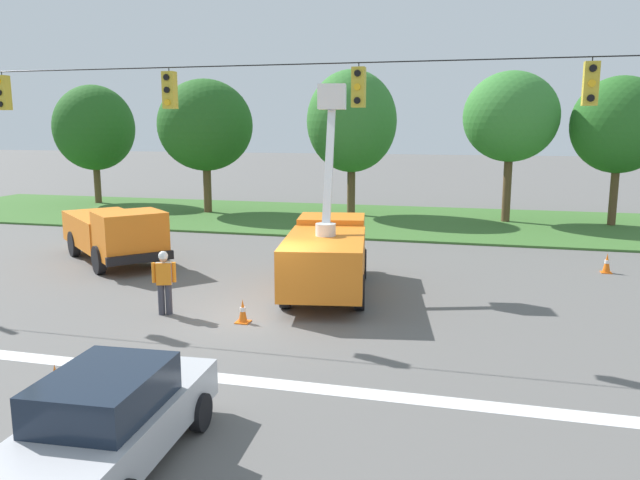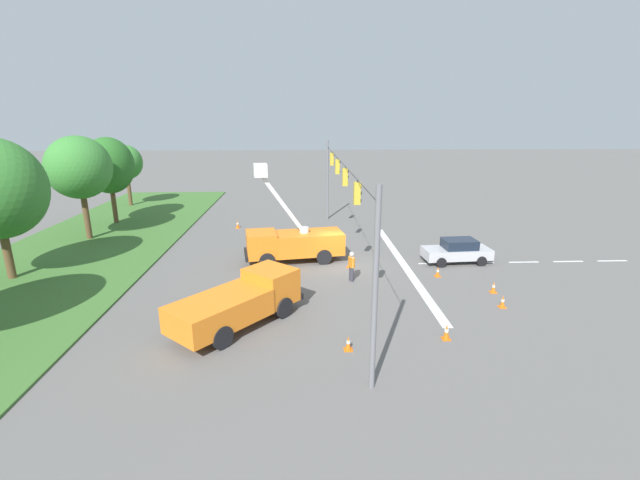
% 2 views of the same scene
% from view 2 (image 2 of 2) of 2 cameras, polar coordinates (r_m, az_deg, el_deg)
% --- Properties ---
extents(ground_plane, '(200.00, 200.00, 0.00)m').
position_cam_2_polar(ground_plane, '(27.65, 2.60, -3.32)').
color(ground_plane, '#605E5B').
extents(grass_verge, '(56.00, 12.00, 0.10)m').
position_cam_2_polar(grass_verge, '(31.65, -31.97, -3.21)').
color(grass_verge, '#3D6B2D').
rests_on(grass_verge, ground).
extents(lane_markings, '(17.60, 15.25, 0.01)m').
position_cam_2_polar(lane_markings, '(28.69, 13.93, -3.06)').
color(lane_markings, silver).
rests_on(lane_markings, ground).
extents(signal_gantry, '(26.20, 0.33, 7.20)m').
position_cam_2_polar(signal_gantry, '(26.45, 2.74, 6.05)').
color(signal_gantry, slate).
rests_on(signal_gantry, ground).
extents(tree_east, '(4.87, 4.58, 7.89)m').
position_cam_2_polar(tree_east, '(36.85, -29.46, 8.38)').
color(tree_east, brown).
rests_on(tree_east, ground).
extents(tree_far_east, '(4.72, 4.09, 7.56)m').
position_cam_2_polar(tree_far_east, '(41.64, -26.33, 8.87)').
color(tree_far_east, brown).
rests_on(tree_far_east, ground).
extents(tree_east_end, '(3.42, 3.34, 6.42)m').
position_cam_2_polar(tree_east_end, '(49.56, -24.47, 9.37)').
color(tree_east_end, brown).
rests_on(tree_east_end, ground).
extents(utility_truck_bucket_lift, '(3.31, 6.70, 6.43)m').
position_cam_2_polar(utility_truck_bucket_lift, '(28.00, -3.65, -0.18)').
color(utility_truck_bucket_lift, orange).
rests_on(utility_truck_bucket_lift, ground).
extents(utility_truck_support_near, '(6.32, 5.97, 2.13)m').
position_cam_2_polar(utility_truck_support_near, '(19.94, -10.58, -8.00)').
color(utility_truck_support_near, orange).
rests_on(utility_truck_support_near, ground).
extents(sedan_silver, '(2.12, 4.40, 1.56)m').
position_cam_2_polar(sedan_silver, '(29.27, 17.82, -1.37)').
color(sedan_silver, '#B7B7BC').
rests_on(sedan_silver, ground).
extents(road_worker, '(0.62, 0.36, 1.77)m').
position_cam_2_polar(road_worker, '(24.71, 4.22, -3.29)').
color(road_worker, '#383842').
rests_on(road_worker, ground).
extents(traffic_cone_foreground_left, '(0.36, 0.36, 0.63)m').
position_cam_2_polar(traffic_cone_foreground_left, '(27.14, 3.96, -3.05)').
color(traffic_cone_foreground_left, orange).
rests_on(traffic_cone_foreground_left, ground).
extents(traffic_cone_foreground_right, '(0.36, 0.36, 0.64)m').
position_cam_2_polar(traffic_cone_foreground_right, '(25.12, 22.14, -5.85)').
color(traffic_cone_foreground_right, orange).
rests_on(traffic_cone_foreground_right, ground).
extents(traffic_cone_mid_left, '(0.36, 0.36, 0.72)m').
position_cam_2_polar(traffic_cone_mid_left, '(19.44, 16.51, -11.64)').
color(traffic_cone_mid_left, orange).
rests_on(traffic_cone_mid_left, ground).
extents(traffic_cone_mid_right, '(0.36, 0.36, 0.71)m').
position_cam_2_polar(traffic_cone_mid_right, '(37.28, -10.92, 2.08)').
color(traffic_cone_mid_right, orange).
rests_on(traffic_cone_mid_right, ground).
extents(traffic_cone_near_bucket, '(0.36, 0.36, 0.62)m').
position_cam_2_polar(traffic_cone_near_bucket, '(26.51, 15.44, -4.10)').
color(traffic_cone_near_bucket, orange).
rests_on(traffic_cone_near_bucket, ground).
extents(traffic_cone_lane_edge_a, '(0.36, 0.36, 0.63)m').
position_cam_2_polar(traffic_cone_lane_edge_a, '(17.96, 3.79, -13.59)').
color(traffic_cone_lane_edge_a, orange).
rests_on(traffic_cone_lane_edge_a, ground).
extents(traffic_cone_lane_edge_b, '(0.36, 0.36, 0.65)m').
position_cam_2_polar(traffic_cone_lane_edge_b, '(23.41, 23.18, -7.55)').
color(traffic_cone_lane_edge_b, orange).
rests_on(traffic_cone_lane_edge_b, ground).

